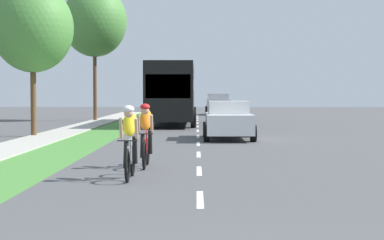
{
  "coord_description": "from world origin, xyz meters",
  "views": [
    {
      "loc": [
        -0.06,
        -4.84,
        1.83
      ],
      "look_at": [
        -0.2,
        14.63,
        1.01
      ],
      "focal_mm": 59.26,
      "sensor_mm": 36.0,
      "label": 1
    }
  ],
  "objects": [
    {
      "name": "bus_black",
      "position": [
        -1.48,
        32.45,
        1.98
      ],
      "size": [
        2.78,
        11.6,
        3.48
      ],
      "color": "black",
      "rests_on": "ground_plane"
    },
    {
      "name": "lane_markings_center",
      "position": [
        0.0,
        24.0,
        0.0
      ],
      "size": [
        0.12,
        53.8,
        0.01
      ],
      "color": "white",
      "rests_on": "ground_plane"
    },
    {
      "name": "sedan_white",
      "position": [
        1.2,
        20.34,
        0.77
      ],
      "size": [
        1.98,
        4.3,
        1.52
      ],
      "color": "silver",
      "rests_on": "ground_plane"
    },
    {
      "name": "ground_plane",
      "position": [
        0.0,
        20.0,
        0.0
      ],
      "size": [
        120.0,
        120.0,
        0.0
      ],
      "primitive_type": "plane",
      "color": "#4C4C4F"
    },
    {
      "name": "suv_silver",
      "position": [
        1.77,
        49.18,
        0.95
      ],
      "size": [
        2.15,
        4.7,
        1.79
      ],
      "color": "#A5A8AD",
      "rests_on": "ground_plane"
    },
    {
      "name": "cyclist_trailing",
      "position": [
        -1.31,
        10.72,
        0.81
      ],
      "size": [
        0.42,
        1.72,
        1.58
      ],
      "color": "black",
      "rests_on": "ground_plane"
    },
    {
      "name": "grass_verge",
      "position": [
        -4.32,
        20.0,
        0.0
      ],
      "size": [
        2.03,
        70.0,
        0.01
      ],
      "primitive_type": "cube",
      "color": "#478438",
      "rests_on": "ground_plane"
    },
    {
      "name": "street_tree_near",
      "position": [
        -6.99,
        21.96,
        4.58
      ],
      "size": [
        3.43,
        3.43,
        6.48
      ],
      "color": "brown",
      "rests_on": "ground_plane"
    },
    {
      "name": "street_tree_far",
      "position": [
        -6.82,
        37.22,
        6.58
      ],
      "size": [
        4.27,
        4.27,
        8.94
      ],
      "color": "brown",
      "rests_on": "ground_plane"
    },
    {
      "name": "cyclist_lead",
      "position": [
        -1.47,
        8.52,
        0.81
      ],
      "size": [
        0.42,
        1.72,
        1.58
      ],
      "color": "black",
      "rests_on": "ground_plane"
    },
    {
      "name": "sidewalk_concrete",
      "position": [
        -6.23,
        20.0,
        0.0
      ],
      "size": [
        1.79,
        70.0,
        0.1
      ],
      "primitive_type": "cube",
      "color": "#B2ADA3",
      "rests_on": "ground_plane"
    }
  ]
}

